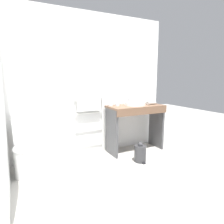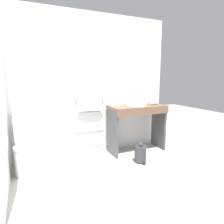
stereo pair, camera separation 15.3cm
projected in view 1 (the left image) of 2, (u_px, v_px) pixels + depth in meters
ground_plane at (128, 186)px, 2.57m from camera, size 12.00×12.00×0.00m
wall_back at (89, 85)px, 3.57m from camera, size 2.96×0.12×2.48m
toilet at (28, 153)px, 2.87m from camera, size 0.41×0.55×0.79m
towel_radiator at (89, 111)px, 3.53m from camera, size 0.57×0.06×1.08m
vanity_counter at (136, 120)px, 3.72m from camera, size 1.04×0.50×0.87m
sink_basin at (135, 104)px, 3.68m from camera, size 0.39×0.39×0.06m
faucet at (129, 99)px, 3.84m from camera, size 0.02×0.10×0.15m
cup_near_wall at (111, 103)px, 3.63m from camera, size 0.08×0.08×0.09m
cup_near_edge at (117, 104)px, 3.62m from camera, size 0.08×0.08×0.08m
hair_dryer at (151, 103)px, 3.81m from camera, size 0.21×0.17×0.07m
trash_bin at (140, 153)px, 3.30m from camera, size 0.20×0.23×0.34m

